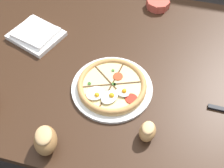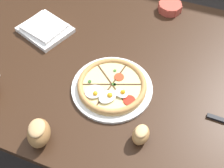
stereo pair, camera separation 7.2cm
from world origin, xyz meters
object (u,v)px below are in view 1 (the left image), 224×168
object	(u,v)px
dining_table	(112,73)
napkin_folded	(36,34)
pizza	(112,86)
ramekin_bowl	(158,3)
bread_piece_near	(148,131)
bread_piece_mid	(45,140)

from	to	relation	value
dining_table	napkin_folded	size ratio (longest dim) A/B	5.85
pizza	dining_table	bearing A→B (deg)	104.84
ramekin_bowl	bread_piece_near	bearing A→B (deg)	-83.76
ramekin_bowl	bread_piece_mid	xyz separation A→B (m)	(-0.23, -0.82, 0.03)
ramekin_bowl	pizza	bearing A→B (deg)	-99.17
bread_piece_near	napkin_folded	bearing A→B (deg)	147.82
napkin_folded	ramekin_bowl	bearing A→B (deg)	35.79
pizza	bread_piece_mid	distance (m)	0.32
bread_piece_near	ramekin_bowl	bearing A→B (deg)	96.24
dining_table	bread_piece_mid	xyz separation A→B (m)	(-0.11, -0.42, 0.13)
dining_table	ramekin_bowl	distance (m)	0.43
bread_piece_mid	dining_table	bearing A→B (deg)	75.76
pizza	bread_piece_near	world-z (taller)	bread_piece_near
ramekin_bowl	napkin_folded	bearing A→B (deg)	-144.21
dining_table	napkin_folded	world-z (taller)	napkin_folded
pizza	bread_piece_mid	world-z (taller)	bread_piece_mid
dining_table	bread_piece_near	size ratio (longest dim) A/B	19.17
bread_piece_near	bread_piece_mid	world-z (taller)	bread_piece_mid
ramekin_bowl	bread_piece_mid	distance (m)	0.85
dining_table	bread_piece_mid	bearing A→B (deg)	-104.24
ramekin_bowl	bread_piece_mid	size ratio (longest dim) A/B	0.97
bread_piece_near	bread_piece_mid	xyz separation A→B (m)	(-0.31, -0.12, 0.01)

